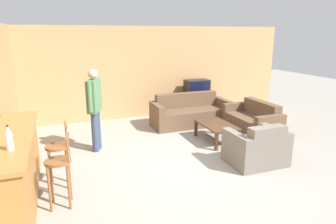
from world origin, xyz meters
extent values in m
plane|color=gray|center=(0.00, 0.00, 0.00)|extent=(24.00, 24.00, 0.00)
cube|color=tan|center=(0.00, 3.68, 1.30)|extent=(9.40, 0.08, 2.60)
cube|color=#A87038|center=(-2.83, -0.26, 0.50)|extent=(0.47, 2.57, 1.00)
cube|color=#A87038|center=(-2.83, -0.26, 1.03)|extent=(0.55, 2.63, 0.05)
cylinder|color=brown|center=(-2.26, -0.54, 0.68)|extent=(0.40, 0.40, 0.04)
cylinder|color=brown|center=(-2.38, -0.40, 0.33)|extent=(0.04, 0.04, 0.66)
cylinder|color=brown|center=(-2.40, -0.66, 0.33)|extent=(0.04, 0.04, 0.66)
cylinder|color=brown|center=(-2.13, -0.43, 0.33)|extent=(0.04, 0.04, 0.66)
cylinder|color=brown|center=(-2.15, -0.68, 0.33)|extent=(0.04, 0.04, 0.66)
cylinder|color=brown|center=(-2.10, -0.45, 0.86)|extent=(0.02, 0.02, 0.31)
cylinder|color=brown|center=(-2.11, -0.52, 0.86)|extent=(0.02, 0.02, 0.31)
cylinder|color=brown|center=(-2.12, -0.60, 0.86)|extent=(0.02, 0.02, 0.31)
cylinder|color=brown|center=(-2.12, -0.67, 0.86)|extent=(0.02, 0.02, 0.31)
cube|color=brown|center=(-2.11, -0.56, 1.03)|extent=(0.07, 0.31, 0.04)
cylinder|color=brown|center=(-2.26, 0.05, 0.68)|extent=(0.37, 0.37, 0.04)
cylinder|color=brown|center=(-2.39, 0.17, 0.33)|extent=(0.04, 0.04, 0.66)
cylinder|color=brown|center=(-2.39, -0.08, 0.33)|extent=(0.04, 0.04, 0.66)
cylinder|color=brown|center=(-2.14, 0.18, 0.33)|extent=(0.04, 0.04, 0.66)
cylinder|color=brown|center=(-2.14, -0.07, 0.33)|extent=(0.04, 0.04, 0.66)
cylinder|color=brown|center=(-2.11, 0.16, 0.86)|extent=(0.02, 0.02, 0.31)
cylinder|color=brown|center=(-2.11, 0.09, 0.86)|extent=(0.02, 0.02, 0.31)
cylinder|color=brown|center=(-2.11, 0.02, 0.86)|extent=(0.02, 0.02, 0.31)
cylinder|color=brown|center=(-2.11, -0.05, 0.86)|extent=(0.02, 0.02, 0.31)
cube|color=brown|center=(-2.11, 0.05, 1.03)|extent=(0.04, 0.31, 0.04)
cube|color=brown|center=(1.11, 2.36, 0.22)|extent=(1.74, 0.84, 0.45)
cube|color=brown|center=(1.11, 2.66, 0.64)|extent=(1.74, 0.22, 0.38)
cube|color=brown|center=(0.16, 2.36, 0.33)|extent=(0.16, 0.84, 0.66)
cube|color=brown|center=(2.06, 2.36, 0.33)|extent=(0.16, 0.84, 0.66)
cube|color=#70665B|center=(1.23, -0.30, 0.22)|extent=(0.70, 0.79, 0.45)
cube|color=#70665B|center=(1.23, -0.59, 0.63)|extent=(0.70, 0.22, 0.36)
cube|color=#70665B|center=(1.66, -0.30, 0.32)|extent=(0.16, 0.79, 0.65)
cube|color=#70665B|center=(0.80, -0.30, 0.32)|extent=(0.16, 0.79, 0.65)
cube|color=brown|center=(2.18, 1.16, 0.22)|extent=(0.77, 1.18, 0.45)
cube|color=brown|center=(2.46, 1.16, 0.62)|extent=(0.22, 1.18, 0.35)
cube|color=brown|center=(2.18, 1.83, 0.32)|extent=(0.77, 0.16, 0.64)
cube|color=brown|center=(2.18, 0.49, 0.32)|extent=(0.77, 0.16, 0.64)
cube|color=#472D1E|center=(1.14, 1.01, 0.39)|extent=(0.65, 1.07, 0.04)
cube|color=#472D1E|center=(0.85, 0.51, 0.19)|extent=(0.06, 0.06, 0.37)
cube|color=#472D1E|center=(1.42, 0.51, 0.19)|extent=(0.06, 0.06, 0.37)
cube|color=#472D1E|center=(0.85, 1.50, 0.19)|extent=(0.06, 0.06, 0.37)
cube|color=#472D1E|center=(1.42, 1.50, 0.19)|extent=(0.06, 0.06, 0.37)
cube|color=#2D2319|center=(1.73, 3.28, 0.27)|extent=(1.17, 0.51, 0.53)
cube|color=black|center=(1.73, 3.28, 0.80)|extent=(0.71, 0.41, 0.54)
cube|color=black|center=(1.73, 3.07, 0.80)|extent=(0.64, 0.01, 0.47)
cylinder|color=silver|center=(-2.77, -0.88, 1.16)|extent=(0.08, 0.08, 0.21)
cone|color=silver|center=(-2.77, -0.88, 1.30)|extent=(0.07, 0.07, 0.09)
cylinder|color=black|center=(-2.77, -0.88, 1.36)|extent=(0.03, 0.03, 0.02)
cylinder|color=#384260|center=(-1.46, 1.51, 0.42)|extent=(0.14, 0.14, 0.84)
cylinder|color=#384260|center=(-1.53, 1.37, 0.42)|extent=(0.14, 0.14, 0.84)
cube|color=#4C754C|center=(-1.49, 1.44, 1.17)|extent=(0.36, 0.48, 0.66)
cylinder|color=#4C754C|center=(-1.38, 1.66, 1.20)|extent=(0.09, 0.09, 0.61)
cylinder|color=#4C754C|center=(-1.60, 1.22, 1.20)|extent=(0.09, 0.09, 0.61)
sphere|color=tan|center=(-1.49, 1.44, 1.62)|extent=(0.19, 0.19, 0.19)
camera|label=1|loc=(-2.18, -4.66, 2.40)|focal=32.00mm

